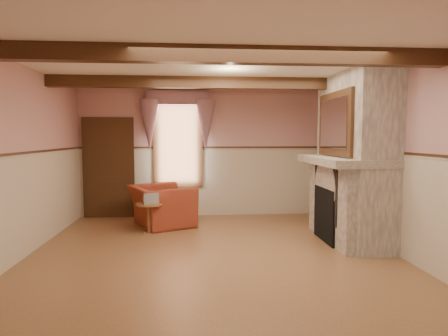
{
  "coord_description": "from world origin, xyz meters",
  "views": [
    {
      "loc": [
        -0.3,
        -5.87,
        1.76
      ],
      "look_at": [
        0.24,
        0.8,
        1.23
      ],
      "focal_mm": 32.0,
      "sensor_mm": 36.0,
      "label": 1
    }
  ],
  "objects": [
    {
      "name": "floor",
      "position": [
        0.0,
        0.0,
        0.0
      ],
      "size": [
        5.5,
        6.0,
        0.01
      ],
      "primitive_type": "cube",
      "color": "brown",
      "rests_on": "ground"
    },
    {
      "name": "ceiling",
      "position": [
        0.0,
        0.0,
        2.8
      ],
      "size": [
        5.5,
        6.0,
        0.01
      ],
      "primitive_type": "cube",
      "color": "silver",
      "rests_on": "wall_back"
    },
    {
      "name": "wall_back",
      "position": [
        0.0,
        3.0,
        1.4
      ],
      "size": [
        5.5,
        0.02,
        2.8
      ],
      "primitive_type": "cube",
      "color": "tan",
      "rests_on": "floor"
    },
    {
      "name": "wall_front",
      "position": [
        0.0,
        -3.0,
        1.4
      ],
      "size": [
        5.5,
        0.02,
        2.8
      ],
      "primitive_type": "cube",
      "color": "tan",
      "rests_on": "floor"
    },
    {
      "name": "wall_left",
      "position": [
        -2.75,
        0.0,
        1.4
      ],
      "size": [
        0.02,
        6.0,
        2.8
      ],
      "primitive_type": "cube",
      "color": "tan",
      "rests_on": "floor"
    },
    {
      "name": "wall_right",
      "position": [
        2.75,
        0.0,
        1.4
      ],
      "size": [
        0.02,
        6.0,
        2.8
      ],
      "primitive_type": "cube",
      "color": "tan",
      "rests_on": "floor"
    },
    {
      "name": "wainscot",
      "position": [
        0.0,
        0.0,
        0.75
      ],
      "size": [
        5.5,
        6.0,
        1.5
      ],
      "primitive_type": null,
      "color": "beige",
      "rests_on": "floor"
    },
    {
      "name": "chair_rail",
      "position": [
        0.0,
        0.0,
        1.5
      ],
      "size": [
        5.5,
        6.0,
        0.08
      ],
      "primitive_type": null,
      "color": "black",
      "rests_on": "wainscot"
    },
    {
      "name": "firebox",
      "position": [
        2.0,
        0.6,
        0.45
      ],
      "size": [
        0.2,
        0.95,
        0.9
      ],
      "primitive_type": "cube",
      "color": "black",
      "rests_on": "floor"
    },
    {
      "name": "armchair",
      "position": [
        -0.89,
        2.0,
        0.39
      ],
      "size": [
        1.47,
        1.55,
        0.79
      ],
      "primitive_type": "imported",
      "rotation": [
        0.0,
        0.0,
        2.0
      ],
      "color": "maroon",
      "rests_on": "floor"
    },
    {
      "name": "side_table",
      "position": [
        -1.08,
        1.42,
        0.28
      ],
      "size": [
        0.52,
        0.52,
        0.55
      ],
      "primitive_type": "cylinder",
      "rotation": [
        0.0,
        0.0,
        -0.08
      ],
      "color": "brown",
      "rests_on": "floor"
    },
    {
      "name": "book_stack",
      "position": [
        -1.05,
        1.42,
        0.65
      ],
      "size": [
        0.32,
        0.36,
        0.2
      ],
      "primitive_type": "cube",
      "rotation": [
        0.0,
        0.0,
        0.19
      ],
      "color": "#B7AD8C",
      "rests_on": "side_table"
    },
    {
      "name": "radiator",
      "position": [
        -0.57,
        2.7,
        0.3
      ],
      "size": [
        0.71,
        0.46,
        0.6
      ],
      "primitive_type": "cube",
      "rotation": [
        0.0,
        0.0,
        0.43
      ],
      "color": "white",
      "rests_on": "floor"
    },
    {
      "name": "bowl",
      "position": [
        2.24,
        0.59,
        1.46
      ],
      "size": [
        0.33,
        0.33,
        0.08
      ],
      "primitive_type": "imported",
      "color": "brown",
      "rests_on": "mantel"
    },
    {
      "name": "mantel_clock",
      "position": [
        2.24,
        1.28,
        1.52
      ],
      "size": [
        0.14,
        0.24,
        0.2
      ],
      "primitive_type": "cube",
      "color": "black",
      "rests_on": "mantel"
    },
    {
      "name": "oil_lamp",
      "position": [
        2.24,
        1.14,
        1.56
      ],
      "size": [
        0.11,
        0.11,
        0.28
      ],
      "primitive_type": "cylinder",
      "color": "#BB8035",
      "rests_on": "mantel"
    },
    {
      "name": "candle_red",
      "position": [
        2.24,
        0.0,
        1.5
      ],
      "size": [
        0.06,
        0.06,
        0.16
      ],
      "primitive_type": "cylinder",
      "color": "#B41622",
      "rests_on": "mantel"
    },
    {
      "name": "jar_yellow",
      "position": [
        2.24,
        0.0,
        1.48
      ],
      "size": [
        0.06,
        0.06,
        0.12
      ],
      "primitive_type": "cylinder",
      "color": "gold",
      "rests_on": "mantel"
    },
    {
      "name": "fireplace",
      "position": [
        2.42,
        0.6,
        1.4
      ],
      "size": [
        0.85,
        2.0,
        2.8
      ],
      "primitive_type": "cube",
      "color": "gray",
      "rests_on": "floor"
    },
    {
      "name": "mantel",
      "position": [
        2.24,
        0.6,
        1.36
      ],
      "size": [
        1.05,
        2.05,
        0.12
      ],
      "primitive_type": "cube",
      "color": "gray",
      "rests_on": "fireplace"
    },
    {
      "name": "overmantel_mirror",
      "position": [
        2.06,
        0.6,
        1.97
      ],
      "size": [
        0.06,
        1.44,
        1.04
      ],
      "primitive_type": "cube",
      "color": "silver",
      "rests_on": "fireplace"
    },
    {
      "name": "door",
      "position": [
        -2.1,
        2.94,
        1.05
      ],
      "size": [
        1.1,
        0.1,
        2.1
      ],
      "primitive_type": "cube",
      "color": "black",
      "rests_on": "floor"
    },
    {
      "name": "window",
      "position": [
        -0.6,
        2.97,
        1.65
      ],
      "size": [
        1.06,
        0.08,
        2.02
      ],
      "primitive_type": "cube",
      "color": "white",
      "rests_on": "wall_back"
    },
    {
      "name": "window_drapes",
      "position": [
        -0.6,
        2.88,
        2.25
      ],
      "size": [
        1.3,
        0.14,
        1.4
      ],
      "primitive_type": "cube",
      "color": "gray",
      "rests_on": "wall_back"
    },
    {
      "name": "ceiling_beam_front",
      "position": [
        0.0,
        -1.2,
        2.7
      ],
      "size": [
        5.5,
        0.18,
        0.2
      ],
      "primitive_type": "cube",
      "color": "black",
      "rests_on": "ceiling"
    },
    {
      "name": "ceiling_beam_back",
      "position": [
        0.0,
        1.2,
        2.7
      ],
      "size": [
        5.5,
        0.18,
        0.2
      ],
      "primitive_type": "cube",
      "color": "black",
      "rests_on": "ceiling"
    }
  ]
}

